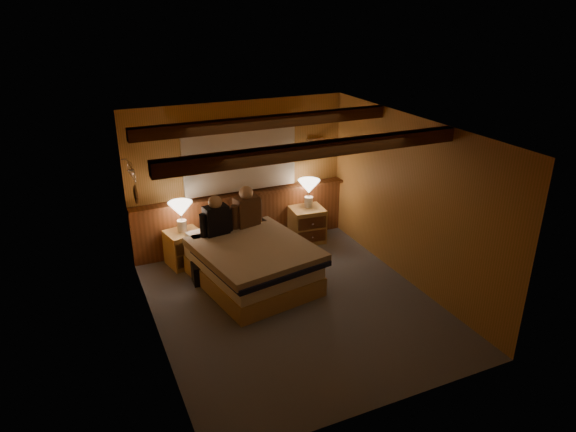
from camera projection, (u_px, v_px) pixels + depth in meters
floor at (294, 304)px, 6.96m from camera, size 4.20×4.20×0.00m
ceiling at (295, 130)px, 6.03m from camera, size 4.20×4.20×0.00m
wall_back at (240, 176)px, 8.26m from camera, size 3.60×0.00×3.60m
wall_left at (150, 249)px, 5.81m from camera, size 0.00×4.20×4.20m
wall_right at (411, 202)px, 7.17m from camera, size 0.00×4.20×4.20m
wall_front at (390, 306)px, 4.73m from camera, size 3.60×0.00×3.60m
wainscot at (242, 218)px, 8.48m from camera, size 3.60×0.23×0.94m
curtain_window at (240, 158)px, 8.08m from camera, size 2.18×0.09×1.11m
ceiling_beams at (289, 134)px, 6.19m from camera, size 3.60×1.65×0.16m
coat_rail at (132, 170)px, 6.99m from camera, size 0.05×0.55×0.24m
framed_print at (315, 146)px, 8.61m from camera, size 0.30×0.04×0.25m
bed at (252, 263)px, 7.36m from camera, size 1.72×2.07×0.64m
nightstand_left at (184, 248)px, 7.92m from camera, size 0.58×0.55×0.55m
nightstand_right at (307, 225)px, 8.69m from camera, size 0.58×0.53×0.60m
lamp_left at (181, 211)px, 7.70m from camera, size 0.36×0.36×0.47m
lamp_right at (309, 188)px, 8.50m from camera, size 0.37×0.37×0.48m
person_left at (216, 218)px, 7.46m from camera, size 0.51×0.25×0.62m
person_right at (247, 209)px, 7.75m from camera, size 0.53×0.29×0.65m
duffel_bag at (209, 271)px, 7.49m from camera, size 0.50×0.33×0.35m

